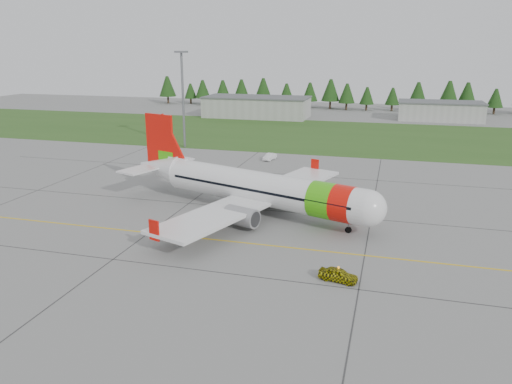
% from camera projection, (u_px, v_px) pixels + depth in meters
% --- Properties ---
extents(ground, '(320.00, 320.00, 0.00)m').
position_uv_depth(ground, '(253.00, 277.00, 47.63)').
color(ground, gray).
rests_on(ground, ground).
extents(aircraft, '(37.62, 35.68, 11.80)m').
position_uv_depth(aircraft, '(256.00, 188.00, 65.12)').
color(aircraft, white).
rests_on(aircraft, ground).
extents(follow_me_car, '(1.54, 1.71, 3.70)m').
position_uv_depth(follow_me_car, '(339.00, 263.00, 46.26)').
color(follow_me_car, '#D0C80B').
rests_on(follow_me_car, ground).
extents(service_van, '(1.60, 1.54, 3.91)m').
position_uv_depth(service_van, '(270.00, 150.00, 96.59)').
color(service_van, white).
rests_on(service_van, ground).
extents(grass_strip, '(320.00, 50.00, 0.03)m').
position_uv_depth(grass_strip, '(343.00, 136.00, 123.50)').
color(grass_strip, '#30561E').
rests_on(grass_strip, ground).
extents(taxi_guideline, '(120.00, 0.25, 0.02)m').
position_uv_depth(taxi_guideline, '(272.00, 246.00, 55.03)').
color(taxi_guideline, gold).
rests_on(taxi_guideline, ground).
extents(hangar_west, '(32.00, 14.00, 6.00)m').
position_uv_depth(hangar_west, '(257.00, 107.00, 156.30)').
color(hangar_west, '#A8A8A3').
rests_on(hangar_west, ground).
extents(hangar_east, '(24.00, 12.00, 5.20)m').
position_uv_depth(hangar_east, '(440.00, 111.00, 149.66)').
color(hangar_east, '#A8A8A3').
rests_on(hangar_east, ground).
extents(floodlight_mast, '(0.50, 0.50, 20.00)m').
position_uv_depth(floodlight_mast, '(183.00, 101.00, 106.74)').
color(floodlight_mast, slate).
rests_on(floodlight_mast, ground).
extents(treeline, '(160.00, 8.00, 10.00)m').
position_uv_depth(treeline, '(361.00, 95.00, 173.93)').
color(treeline, '#1C3F14').
rests_on(treeline, ground).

